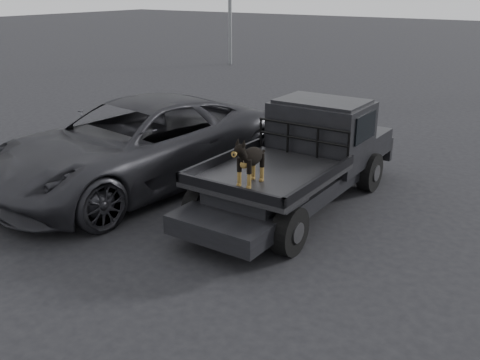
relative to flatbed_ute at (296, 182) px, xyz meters
The scene contains 6 objects.
ground 2.13m from the flatbed_ute, 81.70° to the right, with size 120.00×120.00×0.00m, color black.
flatbed_ute is the anchor object (origin of this frame).
ute_cab 1.31m from the flatbed_ute, 90.00° to the left, with size 1.72×1.30×0.88m, color black, non-canonical shape.
headache_rack 0.76m from the flatbed_ute, 90.00° to the left, with size 1.80×0.08×0.55m, color black, non-canonical shape.
dog 1.76m from the flatbed_ute, 88.80° to the right, with size 0.32×0.60×0.74m, color black, non-canonical shape.
parked_suv 3.25m from the flatbed_ute, 165.00° to the right, with size 2.84×6.17×1.71m, color #2C2C31.
Camera 1 is at (3.94, -6.01, 3.83)m, focal length 40.00 mm.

